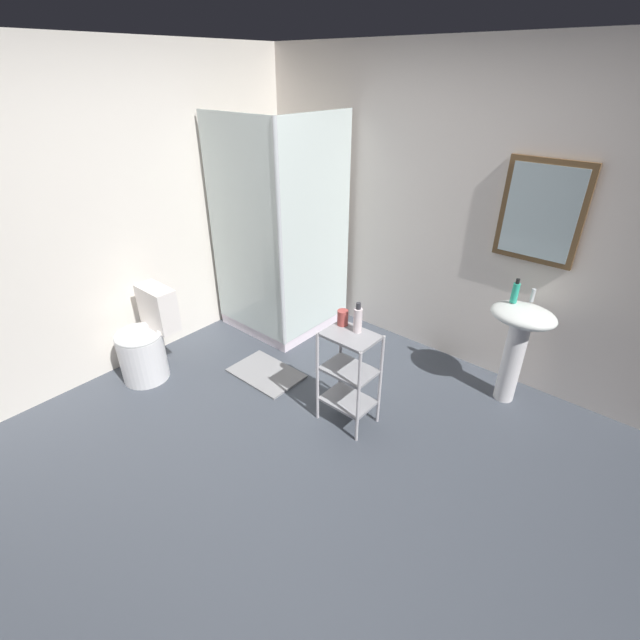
{
  "coord_description": "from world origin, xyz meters",
  "views": [
    {
      "loc": [
        1.65,
        -1.58,
        2.3
      ],
      "look_at": [
        -0.13,
        0.5,
        0.76
      ],
      "focal_mm": 25.31,
      "sensor_mm": 36.0,
      "label": 1
    }
  ],
  "objects_px": {
    "pedestal_sink": "(518,335)",
    "shower_stall": "(283,284)",
    "storage_cart": "(349,372)",
    "toilet": "(146,343)",
    "rinse_cup": "(343,318)",
    "lotion_bottle_white": "(358,319)",
    "bath_mat": "(266,373)",
    "hand_soap_bottle": "(515,292)"
  },
  "relations": [
    {
      "from": "shower_stall",
      "to": "pedestal_sink",
      "type": "height_order",
      "value": "shower_stall"
    },
    {
      "from": "storage_cart",
      "to": "lotion_bottle_white",
      "type": "xyz_separation_m",
      "value": [
        0.01,
        0.06,
        0.4
      ]
    },
    {
      "from": "pedestal_sink",
      "to": "hand_soap_bottle",
      "type": "xyz_separation_m",
      "value": [
        -0.1,
        0.02,
        0.31
      ]
    },
    {
      "from": "toilet",
      "to": "lotion_bottle_white",
      "type": "bearing_deg",
      "value": 23.25
    },
    {
      "from": "toilet",
      "to": "storage_cart",
      "type": "relative_size",
      "value": 1.03
    },
    {
      "from": "storage_cart",
      "to": "bath_mat",
      "type": "distance_m",
      "value": 0.97
    },
    {
      "from": "shower_stall",
      "to": "lotion_bottle_white",
      "type": "distance_m",
      "value": 1.53
    },
    {
      "from": "toilet",
      "to": "shower_stall",
      "type": "bearing_deg",
      "value": 78.2
    },
    {
      "from": "shower_stall",
      "to": "pedestal_sink",
      "type": "bearing_deg",
      "value": 8.76
    },
    {
      "from": "pedestal_sink",
      "to": "bath_mat",
      "type": "height_order",
      "value": "pedestal_sink"
    },
    {
      "from": "storage_cart",
      "to": "bath_mat",
      "type": "height_order",
      "value": "storage_cart"
    },
    {
      "from": "pedestal_sink",
      "to": "lotion_bottle_white",
      "type": "distance_m",
      "value": 1.25
    },
    {
      "from": "toilet",
      "to": "bath_mat",
      "type": "xyz_separation_m",
      "value": [
        0.74,
        0.63,
        -0.31
      ]
    },
    {
      "from": "shower_stall",
      "to": "storage_cart",
      "type": "bearing_deg",
      "value": -27.27
    },
    {
      "from": "rinse_cup",
      "to": "shower_stall",
      "type": "bearing_deg",
      "value": 153.02
    },
    {
      "from": "shower_stall",
      "to": "rinse_cup",
      "type": "xyz_separation_m",
      "value": [
        1.21,
        -0.62,
        0.33
      ]
    },
    {
      "from": "pedestal_sink",
      "to": "storage_cart",
      "type": "relative_size",
      "value": 1.09
    },
    {
      "from": "storage_cart",
      "to": "hand_soap_bottle",
      "type": "distance_m",
      "value": 1.32
    },
    {
      "from": "shower_stall",
      "to": "hand_soap_bottle",
      "type": "relative_size",
      "value": 10.88
    },
    {
      "from": "rinse_cup",
      "to": "hand_soap_bottle",
      "type": "bearing_deg",
      "value": 50.04
    },
    {
      "from": "lotion_bottle_white",
      "to": "rinse_cup",
      "type": "xyz_separation_m",
      "value": [
        -0.13,
        0.01,
        -0.04
      ]
    },
    {
      "from": "shower_stall",
      "to": "toilet",
      "type": "height_order",
      "value": "shower_stall"
    },
    {
      "from": "shower_stall",
      "to": "bath_mat",
      "type": "bearing_deg",
      "value": -56.41
    },
    {
      "from": "lotion_bottle_white",
      "to": "hand_soap_bottle",
      "type": "bearing_deg",
      "value": 55.23
    },
    {
      "from": "shower_stall",
      "to": "storage_cart",
      "type": "height_order",
      "value": "shower_stall"
    },
    {
      "from": "toilet",
      "to": "bath_mat",
      "type": "relative_size",
      "value": 1.27
    },
    {
      "from": "hand_soap_bottle",
      "to": "bath_mat",
      "type": "xyz_separation_m",
      "value": [
        -1.56,
        -1.04,
        -0.88
      ]
    },
    {
      "from": "storage_cart",
      "to": "lotion_bottle_white",
      "type": "height_order",
      "value": "lotion_bottle_white"
    },
    {
      "from": "shower_stall",
      "to": "lotion_bottle_white",
      "type": "relative_size",
      "value": 9.25
    },
    {
      "from": "hand_soap_bottle",
      "to": "lotion_bottle_white",
      "type": "xyz_separation_m",
      "value": [
        -0.68,
        -0.97,
        -0.06
      ]
    },
    {
      "from": "toilet",
      "to": "rinse_cup",
      "type": "height_order",
      "value": "rinse_cup"
    },
    {
      "from": "pedestal_sink",
      "to": "toilet",
      "type": "xyz_separation_m",
      "value": [
        -2.39,
        -1.65,
        -0.26
      ]
    },
    {
      "from": "pedestal_sink",
      "to": "toilet",
      "type": "relative_size",
      "value": 1.07
    },
    {
      "from": "pedestal_sink",
      "to": "hand_soap_bottle",
      "type": "bearing_deg",
      "value": 166.57
    },
    {
      "from": "toilet",
      "to": "hand_soap_bottle",
      "type": "bearing_deg",
      "value": 36.03
    },
    {
      "from": "rinse_cup",
      "to": "storage_cart",
      "type": "bearing_deg",
      "value": -30.04
    },
    {
      "from": "shower_stall",
      "to": "hand_soap_bottle",
      "type": "bearing_deg",
      "value": 9.82
    },
    {
      "from": "hand_soap_bottle",
      "to": "bath_mat",
      "type": "bearing_deg",
      "value": -146.29
    },
    {
      "from": "pedestal_sink",
      "to": "lotion_bottle_white",
      "type": "bearing_deg",
      "value": -129.14
    },
    {
      "from": "pedestal_sink",
      "to": "toilet",
      "type": "distance_m",
      "value": 2.92
    },
    {
      "from": "toilet",
      "to": "lotion_bottle_white",
      "type": "distance_m",
      "value": 1.84
    },
    {
      "from": "pedestal_sink",
      "to": "shower_stall",
      "type": "bearing_deg",
      "value": -171.24
    }
  ]
}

